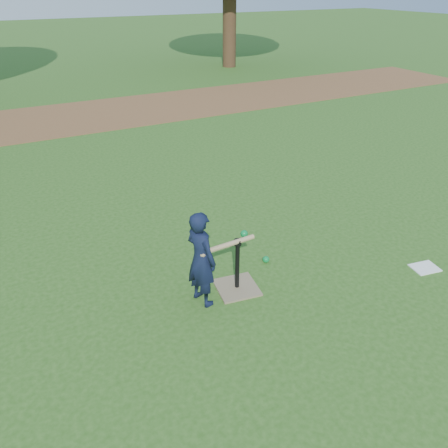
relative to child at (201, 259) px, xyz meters
name	(u,v)px	position (x,y,z in m)	size (l,w,h in m)	color
ground	(230,277)	(0.45, 0.23, -0.52)	(80.00, 80.00, 0.00)	#285116
dirt_strip	(84,116)	(0.45, 7.73, -0.51)	(24.00, 3.00, 0.01)	brown
child	(201,259)	(0.00, 0.00, 0.00)	(0.38, 0.25, 1.04)	black
wiffle_ball_ground	(266,259)	(0.97, 0.28, -0.48)	(0.08, 0.08, 0.08)	#0B7F38
clipboard	(425,268)	(2.53, -0.68, -0.51)	(0.30, 0.23, 0.01)	white
batting_tee	(237,280)	(0.42, 0.01, -0.41)	(0.49, 0.49, 0.61)	#867255
swing_action	(229,243)	(0.32, 0.01, 0.09)	(0.63, 0.22, 0.08)	tan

